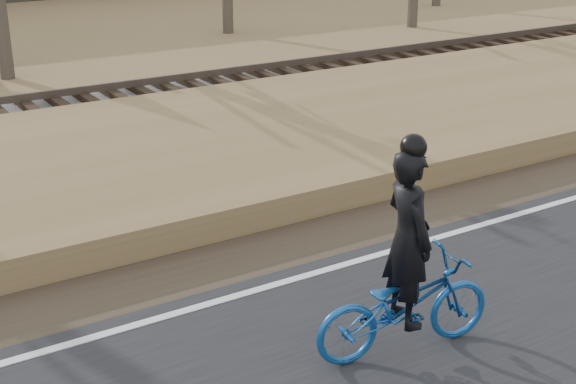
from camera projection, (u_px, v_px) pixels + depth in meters
ground at (359, 273)px, 10.18m from camera, size 120.00×120.00×0.00m
road at (506, 364)px, 8.19m from camera, size 120.00×6.00×0.06m
edge_line at (350, 263)px, 10.31m from camera, size 120.00×0.12×0.01m
shoulder at (307, 239)px, 11.12m from camera, size 120.00×1.60×0.04m
embankment at (209, 166)px, 13.42m from camera, size 120.00×5.00×0.44m
ballast at (125, 114)px, 16.43m from camera, size 120.00×3.00×0.45m
railroad at (124, 100)px, 16.32m from camera, size 120.00×2.40×0.29m
cyclist at (405, 286)px, 8.13m from camera, size 2.07×1.00×2.35m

